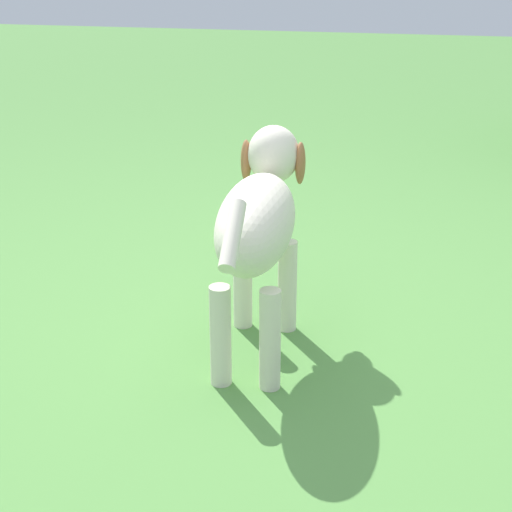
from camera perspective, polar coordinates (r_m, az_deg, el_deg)
ground at (r=2.34m, az=-2.10°, el=-7.45°), size 14.00×14.00×0.00m
dog at (r=2.28m, az=0.21°, el=2.48°), size 0.87×0.21×0.59m
tennis_ball_0 at (r=3.22m, az=-1.60°, el=1.78°), size 0.07×0.07×0.07m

